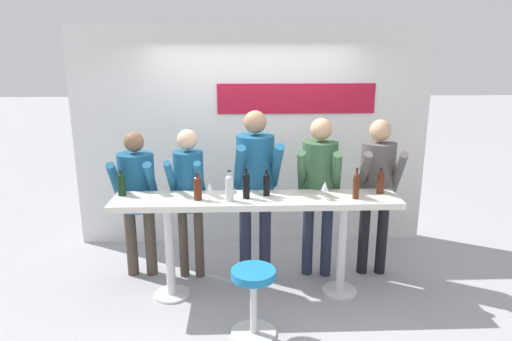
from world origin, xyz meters
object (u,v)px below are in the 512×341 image
Objects in this scene: wine_bottle_1 at (229,187)px; wine_bottle_2 at (267,183)px; wine_bottle_3 at (246,184)px; bar_stool at (253,292)px; wine_bottle_5 at (356,185)px; tasting_table at (256,214)px; person_center_left at (255,176)px; person_center_right at (377,181)px; person_center at (319,181)px; wine_bottle_0 at (198,187)px; person_far_left at (137,190)px; wine_glass_0 at (209,188)px; wine_glass_1 at (325,187)px; wine_bottle_4 at (381,181)px; person_left at (189,187)px; wine_bottle_6 at (121,183)px.

wine_bottle_1 reaches higher than wine_bottle_2.
wine_bottle_3 is (0.16, 0.07, 0.00)m from wine_bottle_1.
wine_bottle_5 reaches higher than bar_stool.
person_center_left reaches higher than tasting_table.
person_center_right is 5.72× the size of wine_bottle_1.
wine_bottle_2 reaches higher than bar_stool.
person_center reaches higher than wine_bottle_3.
person_center_left reaches higher than wine_bottle_0.
wine_bottle_3 is (1.15, -0.48, 0.19)m from person_far_left.
wine_bottle_5 is 1.72× the size of wine_glass_0.
person_center reaches higher than wine_glass_1.
wine_bottle_1 is at bearing -156.76° from wine_bottle_2.
bar_stool is 1.02m from wine_bottle_3.
tasting_table is 1.27m from wine_bottle_4.
wine_bottle_0 is (-1.86, -0.45, 0.09)m from person_center_right.
wine_bottle_2 is (0.79, -0.33, 0.14)m from person_left.
person_left is at bearing 120.49° from bar_stool.
wine_bottle_0 is (-1.24, -0.44, 0.08)m from person_center.
wine_bottle_3 is 1.02× the size of wine_bottle_5.
wine_glass_1 is (-0.59, -0.16, 0.00)m from wine_bottle_4.
bar_stool is 0.34× the size of person_center_left.
wine_bottle_3 is (-0.78, -0.41, 0.10)m from person_center.
wine_bottle_1 reaches higher than wine_bottle_0.
person_center_right reaches higher than wine_bottle_4.
person_left reaches higher than wine_glass_0.
wine_bottle_5 is (-0.28, -0.15, 0.01)m from wine_bottle_4.
person_center_left is at bearing 152.06° from wine_bottle_5.
person_far_left reaches higher than wine_glass_1.
wine_bottle_2 is 0.57m from wine_glass_0.
person_far_left is 2.52m from wine_bottle_4.
person_center_right is (1.35, 1.09, 0.66)m from bar_stool.
wine_glass_1 is (-0.30, -0.01, -0.01)m from wine_bottle_5.
person_far_left reaches higher than wine_bottle_3.
person_far_left is (-1.20, 1.15, 0.57)m from bar_stool.
wine_glass_1 is (-0.03, -0.46, 0.08)m from person_center.
tasting_table is at bearing -20.42° from person_far_left.
person_far_left is 0.88× the size of person_center_left.
wine_bottle_0 is 0.67m from wine_bottle_2.
wine_bottle_4 is at bearing 15.45° from wine_glass_1.
person_left is 5.39× the size of wine_bottle_5.
person_far_left reaches higher than wine_glass_0.
wine_glass_1 is (0.64, -0.51, 0.04)m from person_center_left.
wine_bottle_6 is at bearing 174.28° from wine_glass_1.
tasting_table is 1.35m from wine_bottle_6.
wine_bottle_0 is 0.86× the size of wine_bottle_3.
bar_stool is 0.99m from wine_bottle_1.
tasting_table is at bearing 175.87° from wine_bottle_5.
person_center_left reaches higher than person_center.
wine_bottle_5 is at bearing -8.72° from wine_bottle_2.
wine_bottle_3 reaches higher than wine_bottle_2.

